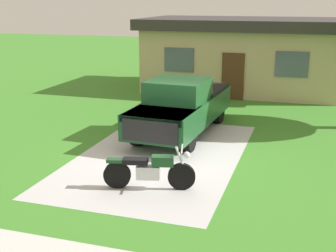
{
  "coord_description": "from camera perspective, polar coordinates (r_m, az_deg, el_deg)",
  "views": [
    {
      "loc": [
        3.98,
        -11.85,
        4.41
      ],
      "look_at": [
        0.22,
        0.07,
        0.9
      ],
      "focal_mm": 48.5,
      "sensor_mm": 36.0,
      "label": 1
    }
  ],
  "objects": [
    {
      "name": "ground_plane",
      "position": [
        13.25,
        -0.99,
        -3.75
      ],
      "size": [
        80.0,
        80.0,
        0.0
      ],
      "primitive_type": "plane",
      "color": "#3D7F29"
    },
    {
      "name": "driveway_pad",
      "position": [
        13.25,
        -0.99,
        -3.73
      ],
      "size": [
        4.52,
        7.78,
        0.01
      ],
      "primitive_type": "cube",
      "color": "#B9B9B9",
      "rests_on": "ground"
    },
    {
      "name": "motorcycle",
      "position": [
        10.86,
        -2.3,
        -5.58
      ],
      "size": [
        2.17,
        0.88,
        1.09
      ],
      "color": "black",
      "rests_on": "ground"
    },
    {
      "name": "pickup_truck",
      "position": [
        15.32,
        1.84,
        2.64
      ],
      "size": [
        2.31,
        5.72,
        1.9
      ],
      "color": "black",
      "rests_on": "ground"
    },
    {
      "name": "neighbor_house",
      "position": [
        23.03,
        9.28,
        8.96
      ],
      "size": [
        9.6,
        5.6,
        3.5
      ],
      "color": "tan",
      "rests_on": "ground"
    }
  ]
}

